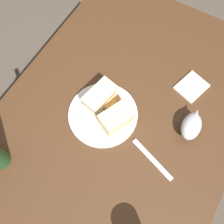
# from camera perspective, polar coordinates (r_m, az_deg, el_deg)

# --- Properties ---
(ground_plane) EXTENTS (6.00, 6.00, 0.00)m
(ground_plane) POSITION_cam_1_polar(r_m,az_deg,el_deg) (1.66, 1.13, -10.66)
(ground_plane) COLOR #4C4238
(dining_table) EXTENTS (1.21, 0.83, 0.77)m
(dining_table) POSITION_cam_1_polar(r_m,az_deg,el_deg) (1.29, 1.45, -7.12)
(dining_table) COLOR #422816
(dining_table) RESTS_ON ground
(plate) EXTENTS (0.25, 0.25, 0.01)m
(plate) POSITION_cam_1_polar(r_m,az_deg,el_deg) (0.92, -2.02, -0.54)
(plate) COLOR silver
(plate) RESTS_ON dining_table
(sandwich_half_left) EXTENTS (0.13, 0.11, 0.07)m
(sandwich_half_left) POSITION_cam_1_polar(r_m,az_deg,el_deg) (0.87, 0.76, -1.31)
(sandwich_half_left) COLOR beige
(sandwich_half_left) RESTS_ON plate
(sandwich_half_right) EXTENTS (0.13, 0.09, 0.07)m
(sandwich_half_right) POSITION_cam_1_polar(r_m,az_deg,el_deg) (0.91, -2.76, 3.40)
(sandwich_half_right) COLOR beige
(sandwich_half_right) RESTS_ON plate
(potato_wedge_front) EXTENTS (0.06, 0.04, 0.02)m
(potato_wedge_front) POSITION_cam_1_polar(r_m,az_deg,el_deg) (0.91, 2.30, 0.26)
(potato_wedge_front) COLOR #B77F33
(potato_wedge_front) RESTS_ON plate
(potato_wedge_middle) EXTENTS (0.02, 0.05, 0.02)m
(potato_wedge_middle) POSITION_cam_1_polar(r_m,az_deg,el_deg) (0.92, -0.40, 1.80)
(potato_wedge_middle) COLOR gold
(potato_wedge_middle) RESTS_ON plate
(potato_wedge_back) EXTENTS (0.04, 0.05, 0.02)m
(potato_wedge_back) POSITION_cam_1_polar(r_m,az_deg,el_deg) (0.93, 0.32, 2.81)
(potato_wedge_back) COLOR #AD702D
(potato_wedge_back) RESTS_ON plate
(potato_wedge_left_edge) EXTENTS (0.04, 0.05, 0.02)m
(potato_wedge_left_edge) POSITION_cam_1_polar(r_m,az_deg,el_deg) (0.92, -1.73, 1.93)
(potato_wedge_left_edge) COLOR gold
(potato_wedge_left_edge) RESTS_ON plate
(potato_wedge_right_edge) EXTENTS (0.05, 0.05, 0.02)m
(potato_wedge_right_edge) POSITION_cam_1_polar(r_m,az_deg,el_deg) (0.91, -0.28, 1.55)
(potato_wedge_right_edge) COLOR gold
(potato_wedge_right_edge) RESTS_ON plate
(gravy_boat) EXTENTS (0.12, 0.08, 0.07)m
(gravy_boat) POSITION_cam_1_polar(r_m,az_deg,el_deg) (0.91, 17.27, -2.98)
(gravy_boat) COLOR #B7B7BC
(gravy_boat) RESTS_ON dining_table
(napkin) EXTENTS (0.13, 0.12, 0.01)m
(napkin) POSITION_cam_1_polar(r_m,az_deg,el_deg) (1.02, 17.35, 5.38)
(napkin) COLOR silver
(napkin) RESTS_ON dining_table
(fork) EXTENTS (0.07, 0.18, 0.01)m
(fork) POSITION_cam_1_polar(r_m,az_deg,el_deg) (0.88, 8.97, -10.42)
(fork) COLOR silver
(fork) RESTS_ON dining_table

